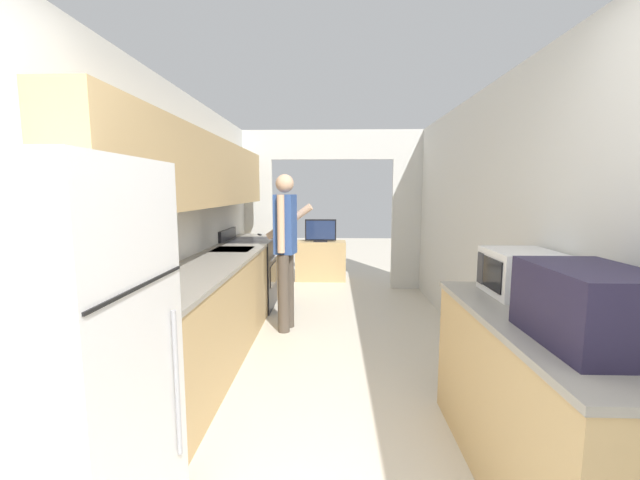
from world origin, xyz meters
The scene contains 13 objects.
wall_left centered at (-1.35, 2.41, 1.46)m, with size 0.38×7.68×2.50m.
wall_right centered at (1.43, 2.04, 1.25)m, with size 0.06×7.68×2.50m.
wall_far_with_doorway centered at (0.00, 5.31, 1.46)m, with size 3.20×0.06×2.50m.
counter_left centered at (-1.10, 2.62, 0.46)m, with size 0.62×4.10×0.92m.
counter_right centered at (1.10, 1.03, 0.46)m, with size 0.62×1.64×0.92m.
refrigerator centered at (-1.05, 0.48, 0.84)m, with size 0.74×0.73×1.69m.
range_oven centered at (-1.09, 4.19, 0.47)m, with size 0.66×0.73×1.06m.
person centered at (-0.51, 3.36, 0.94)m, with size 0.56×0.42×1.74m.
suitcase centered at (1.10, 0.71, 1.08)m, with size 0.40×0.60×0.33m.
microwave centered at (1.19, 1.50, 1.06)m, with size 0.39×0.45×0.28m.
tv_cabinet centered at (-0.20, 5.87, 0.34)m, with size 0.87×0.42×0.69m.
television centered at (-0.20, 5.82, 0.88)m, with size 0.54×0.16×0.39m.
knife centered at (-1.06, 4.79, 0.93)m, with size 0.13×0.29×0.02m.
Camera 1 is at (0.02, -0.92, 1.57)m, focal length 22.00 mm.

